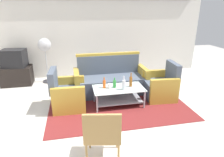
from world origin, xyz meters
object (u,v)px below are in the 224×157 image
object	(u,v)px
bottle_green	(115,84)
cup	(110,86)
bottle_clear	(124,84)
tv_stand	(17,76)
bottle_orange	(104,84)
pedestal_fan	(45,47)
bottle_brown	(131,81)
armchair_left	(68,95)
armchair_right	(160,86)
couch	(111,81)
television	(14,58)
coffee_table	(118,94)
wicker_chair	(103,132)

from	to	relation	value
bottle_green	cup	world-z (taller)	bottle_green
bottle_clear	tv_stand	world-z (taller)	bottle_clear
bottle_orange	pedestal_fan	distance (m)	2.29
bottle_brown	pedestal_fan	size ratio (longest dim) A/B	0.24
bottle_orange	pedestal_fan	bearing A→B (deg)	127.84
armchair_left	bottle_green	world-z (taller)	armchair_left
armchair_left	armchair_right	distance (m)	2.16
cup	tv_stand	distance (m)	2.90
couch	bottle_orange	size ratio (longest dim) A/B	7.46
bottle_brown	television	world-z (taller)	television
bottle_clear	cup	bearing A→B (deg)	155.51
coffee_table	cup	distance (m)	0.27
bottle_orange	wicker_chair	world-z (taller)	wicker_chair
bottle_orange	bottle_clear	bearing A→B (deg)	-23.14
armchair_left	pedestal_fan	size ratio (longest dim) A/B	0.67
couch	pedestal_fan	xyz separation A→B (m)	(-1.64, 1.10, 0.70)
couch	television	world-z (taller)	television
coffee_table	bottle_brown	world-z (taller)	bottle_brown
armchair_left	television	xyz separation A→B (m)	(-1.40, 1.65, 0.47)
armchair_right	tv_stand	xyz separation A→B (m)	(-3.56, 1.60, -0.03)
bottle_brown	cup	world-z (taller)	bottle_brown
wicker_chair	tv_stand	bearing A→B (deg)	129.52
couch	armchair_left	xyz separation A→B (m)	(-1.05, -0.59, -0.03)
couch	cup	bearing A→B (deg)	76.54
bottle_green	pedestal_fan	xyz separation A→B (m)	(-1.59, 1.78, 0.52)
cup	pedestal_fan	size ratio (longest dim) A/B	0.08
bottle_orange	cup	bearing A→B (deg)	-19.52
armchair_left	coffee_table	bearing A→B (deg)	85.93
armchair_right	bottle_clear	size ratio (longest dim) A/B	2.82
bottle_clear	coffee_table	bearing A→B (deg)	130.04
bottle_brown	television	distance (m)	3.29
bottle_orange	wicker_chair	distance (m)	1.72
bottle_clear	television	distance (m)	3.20
cup	wicker_chair	distance (m)	1.70
coffee_table	tv_stand	distance (m)	3.06
armchair_left	television	bearing A→B (deg)	-137.13
bottle_brown	bottle_clear	distance (m)	0.24
armchair_right	bottle_brown	world-z (taller)	armchair_right
bottle_brown	bottle_clear	world-z (taller)	bottle_brown
armchair_right	couch	bearing A→B (deg)	67.45
coffee_table	armchair_left	bearing A→B (deg)	173.43
pedestal_fan	armchair_left	bearing A→B (deg)	-71.04
bottle_clear	cup	world-z (taller)	bottle_clear
cup	bottle_orange	bearing A→B (deg)	160.48
couch	wicker_chair	distance (m)	2.42
armchair_right	cup	xyz separation A→B (m)	(-1.26, -0.15, 0.17)
coffee_table	bottle_clear	world-z (taller)	bottle_clear
pedestal_fan	wicker_chair	size ratio (longest dim) A/B	1.51
bottle_orange	tv_stand	world-z (taller)	bottle_orange
armchair_right	pedestal_fan	size ratio (longest dim) A/B	0.67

